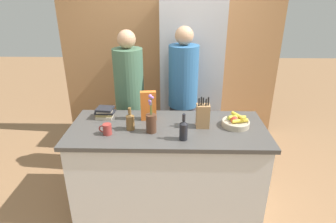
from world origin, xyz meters
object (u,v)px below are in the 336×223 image
flower_vase (151,121)px  book_stack (105,113)px  coffee_mug (107,129)px  person_at_sink (130,96)px  refrigerator (190,78)px  bottle_vinegar (130,121)px  person_in_blue (183,93)px  fruit_bowl (235,122)px  knife_block (203,116)px  cereal_box (148,106)px  bottle_oil (184,130)px

flower_vase → book_stack: size_ratio=1.83×
coffee_mug → book_stack: book_stack is taller
coffee_mug → book_stack: bearing=105.5°
person_at_sink → refrigerator: bearing=12.3°
bottle_vinegar → person_in_blue: 0.92m
fruit_bowl → knife_block: size_ratio=0.85×
book_stack → cereal_box: bearing=-4.7°
book_stack → person_at_sink: (0.19, 0.45, 0.01)m
refrigerator → person_in_blue: bearing=-101.5°
knife_block → book_stack: size_ratio=1.52×
fruit_bowl → person_in_blue: 0.83m
book_stack → person_in_blue: 0.95m
coffee_mug → book_stack: (-0.10, 0.36, 0.00)m
knife_block → coffee_mug: 0.89m
bottle_vinegar → person_at_sink: person_at_sink is taller
person_at_sink → book_stack: bearing=-139.6°
coffee_mug → bottle_vinegar: bottle_vinegar is taller
bottle_oil → person_in_blue: size_ratio=0.14×
book_stack → fruit_bowl: bearing=-7.1°
book_stack → bottle_oil: 0.90m
person_in_blue → cereal_box: bearing=-101.7°
knife_block → flower_vase: bearing=-166.2°
refrigerator → fruit_bowl: refrigerator is taller
fruit_bowl → person_in_blue: size_ratio=0.15×
coffee_mug → bottle_oil: (0.69, -0.08, 0.05)m
bottle_oil → refrigerator: bearing=85.0°
fruit_bowl → cereal_box: (-0.84, 0.13, 0.11)m
fruit_bowl → book_stack: (-1.29, 0.16, 0.01)m
knife_block → bottle_oil: 0.31m
cereal_box → bottle_vinegar: bearing=-124.6°
person_in_blue → bottle_vinegar: bearing=-102.1°
refrigerator → knife_block: (0.06, -1.24, 0.01)m
refrigerator → bottle_oil: bearing=-95.0°
refrigerator → bottle_oil: (-0.13, -1.49, -0.01)m
coffee_mug → person_at_sink: (0.09, 0.81, 0.02)m
knife_block → bottle_vinegar: bearing=-174.2°
flower_vase → person_in_blue: bearing=69.1°
bottle_oil → person_in_blue: bearing=88.7°
book_stack → bottle_oil: size_ratio=0.83×
flower_vase → coffee_mug: flower_vase is taller
cereal_box → person_in_blue: bearing=56.7°
coffee_mug → person_in_blue: person_in_blue is taller
refrigerator → knife_block: bearing=-87.4°
cereal_box → bottle_oil: cereal_box is taller
flower_vase → person_in_blue: size_ratio=0.21×
person_at_sink → bottle_vinegar: bearing=-108.3°
coffee_mug → person_at_sink: 0.82m
cereal_box → book_stack: bearing=175.3°
knife_block → refrigerator: bearing=92.6°
book_stack → bottle_vinegar: bearing=-40.9°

